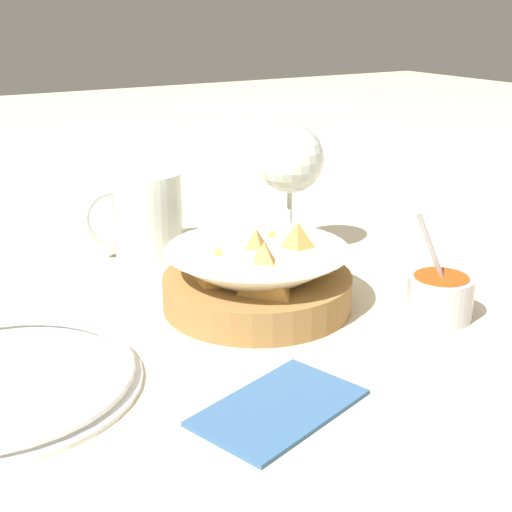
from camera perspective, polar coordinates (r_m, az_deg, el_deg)
The scene contains 6 objects.
ground_plane at distance 0.77m, azimuth 1.29°, elevation -3.73°, with size 4.00×4.00×0.00m, color beige.
food_basket at distance 0.75m, azimuth 0.14°, elevation -1.69°, with size 0.20×0.20×0.09m.
sauce_cup at distance 0.75m, azimuth 14.49°, elevation -3.02°, with size 0.07×0.07×0.12m.
wine_glass at distance 0.89m, azimuth 2.75°, elevation 7.46°, with size 0.09×0.09×0.17m.
beer_mug at distance 0.92m, azimuth -8.76°, elevation 3.17°, with size 0.13×0.09×0.10m.
napkin at distance 0.58m, azimuth 1.86°, elevation -11.86°, with size 0.15×0.12×0.01m.
Camera 1 is at (0.38, 0.60, 0.31)m, focal length 50.00 mm.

